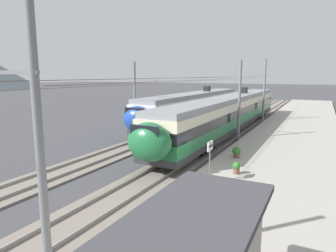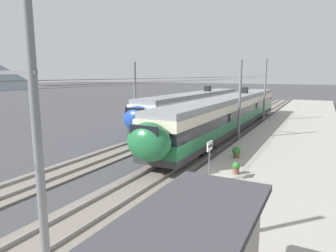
% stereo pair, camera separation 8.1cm
% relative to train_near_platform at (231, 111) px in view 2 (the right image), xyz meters
% --- Properties ---
extents(ground_plane, '(400.00, 400.00, 0.00)m').
position_rel_train_near_platform_xyz_m(ground_plane, '(-15.06, -1.43, -2.23)').
color(ground_plane, '#424247').
extents(platform_slab, '(120.00, 8.18, 0.34)m').
position_rel_train_near_platform_xyz_m(platform_slab, '(-15.06, -6.22, -2.06)').
color(platform_slab, '#A39E93').
rests_on(platform_slab, ground).
extents(track_near, '(120.00, 3.00, 0.28)m').
position_rel_train_near_platform_xyz_m(track_near, '(-15.06, -0.00, -2.17)').
color(track_near, slate).
rests_on(track_near, ground).
extents(track_far, '(120.00, 3.00, 0.28)m').
position_rel_train_near_platform_xyz_m(track_far, '(-15.06, 5.47, -2.17)').
color(track_far, slate).
rests_on(track_far, ground).
extents(train_near_platform, '(34.41, 2.97, 4.27)m').
position_rel_train_near_platform_xyz_m(train_near_platform, '(0.00, 0.00, 0.00)').
color(train_near_platform, '#2D2D30').
rests_on(train_near_platform, track_near).
extents(train_far_track, '(26.79, 3.01, 4.27)m').
position_rel_train_near_platform_xyz_m(train_far_track, '(3.34, 5.47, -0.01)').
color(train_far_track, '#2D2D30').
rests_on(train_far_track, track_far).
extents(catenary_mast_west, '(38.20, 2.23, 8.27)m').
position_rel_train_near_platform_xyz_m(catenary_mast_west, '(-25.18, -1.81, 2.05)').
color(catenary_mast_west, slate).
rests_on(catenary_mast_west, ground).
extents(catenary_mast_mid, '(38.20, 2.23, 7.31)m').
position_rel_train_near_platform_xyz_m(catenary_mast_mid, '(-4.21, -1.80, 1.62)').
color(catenary_mast_mid, slate).
rests_on(catenary_mast_mid, ground).
extents(catenary_mast_east, '(38.20, 2.23, 7.93)m').
position_rel_train_near_platform_xyz_m(catenary_mast_east, '(7.96, -1.81, 1.91)').
color(catenary_mast_east, slate).
rests_on(catenary_mast_east, ground).
extents(catenary_mast_far_side, '(38.20, 2.61, 7.23)m').
position_rel_train_near_platform_xyz_m(catenary_mast_far_side, '(-6.20, 7.61, 1.56)').
color(catenary_mast_far_side, slate).
rests_on(catenary_mast_far_side, ground).
extents(platform_sign, '(0.70, 0.08, 2.22)m').
position_rel_train_near_platform_xyz_m(platform_sign, '(-15.88, -3.40, -0.26)').
color(platform_sign, '#59595B').
rests_on(platform_sign, platform_slab).
extents(passenger_walking, '(0.53, 0.22, 1.69)m').
position_rel_train_near_platform_xyz_m(passenger_walking, '(-22.78, -4.38, -0.95)').
color(passenger_walking, '#383842').
rests_on(passenger_walking, platform_slab).
extents(handbag_beside_passenger, '(0.32, 0.18, 0.37)m').
position_rel_train_near_platform_xyz_m(handbag_beside_passenger, '(-22.11, -4.18, -1.76)').
color(handbag_beside_passenger, black).
rests_on(handbag_beside_passenger, platform_slab).
extents(potted_plant_platform_edge, '(0.44, 0.44, 0.70)m').
position_rel_train_near_platform_xyz_m(potted_plant_platform_edge, '(-13.91, -4.33, -1.51)').
color(potted_plant_platform_edge, brown).
rests_on(potted_plant_platform_edge, platform_slab).
extents(potted_plant_by_shelter, '(0.59, 0.59, 0.78)m').
position_rel_train_near_platform_xyz_m(potted_plant_by_shelter, '(-10.55, -3.45, -1.45)').
color(potted_plant_by_shelter, brown).
rests_on(potted_plant_by_shelter, platform_slab).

